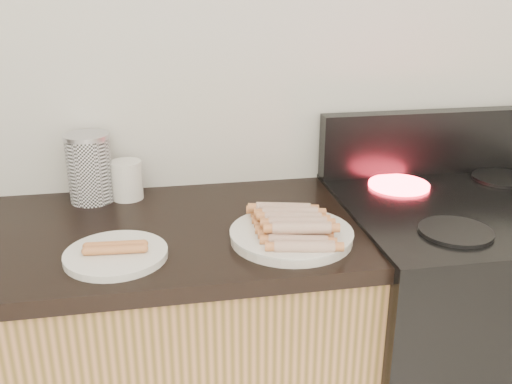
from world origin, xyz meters
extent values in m
cube|color=silver|center=(0.00, 2.00, 1.30)|extent=(4.00, 0.04, 2.60)
cube|color=black|center=(0.78, 1.68, 0.45)|extent=(0.76, 0.65, 0.90)
cube|color=black|center=(0.78, 1.68, 0.91)|extent=(0.76, 0.65, 0.01)
cube|color=black|center=(0.78, 1.96, 1.01)|extent=(0.76, 0.06, 0.20)
cylinder|color=black|center=(0.61, 1.51, 0.92)|extent=(0.18, 0.18, 0.01)
cylinder|color=#FF1E2D|center=(0.61, 1.84, 0.92)|extent=(0.18, 0.18, 0.01)
cylinder|color=black|center=(0.95, 1.84, 0.92)|extent=(0.18, 0.18, 0.01)
cylinder|color=silver|center=(0.21, 1.56, 0.91)|extent=(0.38, 0.38, 0.02)
cylinder|color=white|center=(-0.21, 1.54, 0.91)|extent=(0.29, 0.29, 0.02)
cylinder|color=maroon|center=(0.21, 1.45, 0.93)|extent=(0.14, 0.06, 0.03)
cylinder|color=maroon|center=(0.21, 1.48, 0.93)|extent=(0.14, 0.06, 0.03)
cylinder|color=maroon|center=(0.21, 1.52, 0.93)|extent=(0.14, 0.06, 0.03)
cylinder|color=maroon|center=(0.21, 1.55, 0.93)|extent=(0.14, 0.06, 0.03)
cylinder|color=maroon|center=(0.21, 1.58, 0.93)|extent=(0.14, 0.06, 0.03)
cylinder|color=maroon|center=(0.21, 1.61, 0.93)|extent=(0.14, 0.06, 0.03)
cylinder|color=maroon|center=(0.21, 1.64, 0.93)|extent=(0.14, 0.06, 0.03)
cylinder|color=maroon|center=(0.21, 1.67, 0.93)|extent=(0.14, 0.06, 0.03)
cylinder|color=maroon|center=(0.21, 1.50, 0.96)|extent=(0.14, 0.06, 0.03)
cylinder|color=maroon|center=(0.21, 1.53, 0.96)|extent=(0.14, 0.06, 0.03)
cylinder|color=maroon|center=(0.21, 1.56, 0.96)|extent=(0.14, 0.06, 0.03)
cylinder|color=maroon|center=(0.21, 1.59, 0.96)|extent=(0.14, 0.06, 0.03)
cylinder|color=maroon|center=(0.21, 1.62, 0.96)|extent=(0.14, 0.06, 0.03)
cylinder|color=#B46E38|center=(-0.21, 1.53, 0.93)|extent=(0.13, 0.03, 0.02)
cylinder|color=#B46E38|center=(-0.21, 1.55, 0.93)|extent=(0.13, 0.03, 0.02)
cylinder|color=white|center=(-0.29, 1.92, 0.99)|extent=(0.12, 0.12, 0.18)
cylinder|color=silver|center=(-0.29, 1.92, 1.09)|extent=(0.13, 0.13, 0.01)
cylinder|color=silver|center=(-0.19, 1.92, 0.96)|extent=(0.11, 0.11, 0.11)
camera|label=1|loc=(-0.10, 0.34, 1.50)|focal=40.00mm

